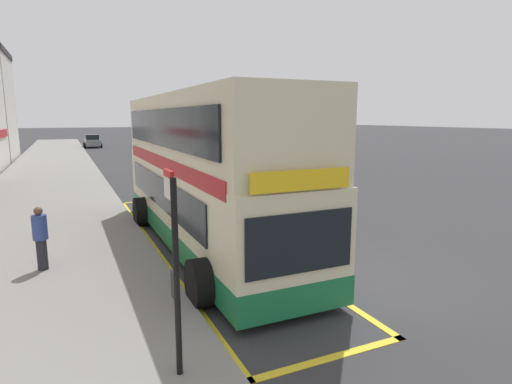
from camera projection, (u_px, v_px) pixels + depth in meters
name	position (u px, v px, depth m)	size (l,w,h in m)	color
ground_plane	(138.00, 159.00, 38.66)	(260.00, 260.00, 0.00)	#333335
pavement_near	(54.00, 161.00, 35.78)	(6.00, 76.00, 0.14)	gray
double_decker_bus	(203.00, 177.00, 12.27)	(3.17, 11.22, 4.40)	beige
bus_bay_markings	(200.00, 241.00, 12.94)	(3.02, 14.21, 0.01)	yellow
bus_stop_sign	(175.00, 260.00, 5.79)	(0.09, 0.51, 2.93)	black
parked_car_grey_across	(194.00, 151.00, 37.84)	(2.09, 4.20, 1.62)	slate
parked_car_black_ahead	(157.00, 146.00, 43.58)	(2.09, 4.20, 1.62)	black
parked_car_grey_far	(92.00, 141.00, 52.87)	(2.09, 4.20, 1.62)	slate
parked_car_teal_kerbside	(209.00, 163.00, 27.84)	(2.09, 4.20, 1.62)	#196066
pedestrian_waiting_near_sign	(40.00, 236.00, 10.00)	(0.34, 0.34, 1.55)	#26262D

